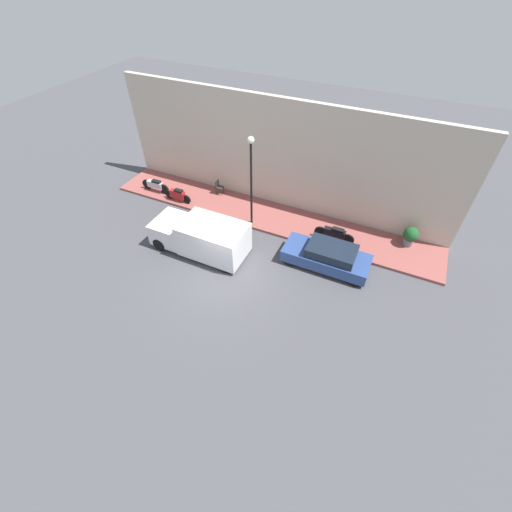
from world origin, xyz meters
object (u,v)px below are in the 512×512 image
Objects in this scene: motorcycle_black at (335,234)px; parked_car at (327,256)px; potted_plant at (410,236)px; cafe_chair at (219,186)px; scooter_silver at (155,185)px; motorcycle_red at (178,195)px; streetlamp at (251,169)px; delivery_van at (201,236)px.

parked_car is at bearing -175.38° from motorcycle_black.
cafe_chair is (0.05, 11.41, -0.12)m from potted_plant.
scooter_silver is (1.72, 11.66, -0.03)m from parked_car.
scooter_silver is 1.90m from motorcycle_red.
scooter_silver is at bearing 81.59° from parked_car.
potted_plant is (3.15, -3.47, 0.15)m from parked_car.
streetlamp is at bearing 73.91° from parked_car.
scooter_silver is at bearing 90.48° from motorcycle_black.
scooter_silver is 4.01m from cafe_chair.
streetlamp is (-0.34, -6.88, 2.95)m from scooter_silver.
parked_car reaches higher than potted_plant.
motorcycle_red is at bearing 97.42° from potted_plant.
cafe_chair reaches higher than motorcycle_red.
motorcycle_red is 2.07× the size of cafe_chair.
streetlamp is (-0.05, -5.00, 2.95)m from motorcycle_red.
scooter_silver is at bearing 111.72° from cafe_chair.
delivery_van is 5.16m from cafe_chair.
motorcycle_black is 2.47× the size of cafe_chair.
motorcycle_red is at bearing 89.45° from streetlamp.
potted_plant reaches higher than motorcycle_red.
motorcycle_red is 13.37m from potted_plant.
potted_plant is at bearing -69.75° from motorcycle_black.
motorcycle_red is 0.35× the size of streetlamp.
motorcycle_red is 0.84× the size of motorcycle_black.
scooter_silver is 7.49m from streetlamp.
parked_car is at bearing -98.30° from motorcycle_red.
motorcycle_black is 3.86m from potted_plant.
delivery_van is at bearing -121.65° from scooter_silver.
parked_car reaches higher than motorcycle_red.
streetlamp reaches higher than delivery_van.
parked_car is 4.69m from potted_plant.
cafe_chair is (1.78, -1.85, 0.06)m from motorcycle_red.
scooter_silver is at bearing 81.03° from motorcycle_red.
potted_plant is (4.79, -9.68, -0.18)m from delivery_van.
streetlamp reaches higher than parked_car.
motorcycle_red is 5.81m from streetlamp.
streetlamp is at bearing -25.21° from delivery_van.
potted_plant reaches higher than scooter_silver.
parked_car is 9.89m from motorcycle_red.
cafe_chair is at bearing 59.94° from streetlamp.
potted_plant is at bearing -77.87° from streetlamp.
motorcycle_black is at bearing -100.09° from cafe_chair.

